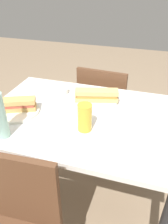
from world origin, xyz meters
TOP-DOWN VIEW (x-y plane):
  - ground_plane at (0.00, 0.00)m, footprint 8.00×8.00m
  - dining_table at (0.00, 0.00)m, footprint 1.11×0.76m
  - chair_far at (-0.01, 0.58)m, footprint 0.43×0.43m
  - plate_near at (0.03, 0.16)m, footprint 0.25×0.25m
  - baguette_sandwich_near at (0.03, 0.16)m, footprint 0.27×0.14m
  - knife_near at (0.00, 0.21)m, footprint 0.16×0.09m
  - plate_far at (-0.37, -0.08)m, footprint 0.25×0.25m
  - baguette_sandwich_far at (-0.37, -0.08)m, footprint 0.22×0.15m
  - knife_far at (-0.41, -0.03)m, footprint 0.18×0.06m
  - beer_glass at (0.04, -0.13)m, footprint 0.07×0.07m
  - olive_bowl at (-0.22, 0.21)m, footprint 0.09×0.09m

SIDE VIEW (x-z plane):
  - ground_plane at x=0.00m, z-range 0.00..0.00m
  - chair_far at x=-0.01m, z-range 0.06..0.90m
  - dining_table at x=0.00m, z-range 0.26..1.02m
  - plate_near at x=0.03m, z-range 0.77..0.78m
  - plate_far at x=-0.37m, z-range 0.77..0.78m
  - olive_bowl at x=-0.22m, z-range 0.77..0.80m
  - knife_near at x=0.00m, z-range 0.78..0.79m
  - knife_far at x=-0.41m, z-range 0.78..0.79m
  - baguette_sandwich_near at x=0.03m, z-range 0.78..0.85m
  - baguette_sandwich_far at x=-0.37m, z-range 0.78..0.85m
  - beer_glass at x=0.04m, z-range 0.77..0.91m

